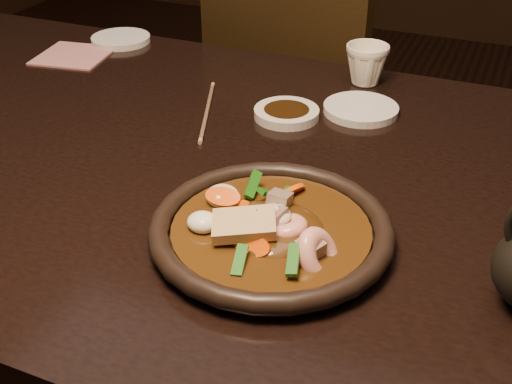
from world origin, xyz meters
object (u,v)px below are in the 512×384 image
at_px(plate, 271,231).
at_px(tea_cup, 367,63).
at_px(table, 140,181).
at_px(chair, 306,113).

xyz_separation_m(plate, tea_cup, (-0.02, 0.53, 0.03)).
distance_m(table, plate, 0.35).
relative_size(table, plate, 5.33).
bearing_deg(table, plate, -28.55).
relative_size(table, chair, 1.68).
distance_m(table, tea_cup, 0.47).
xyz_separation_m(table, plate, (0.30, -0.16, 0.09)).
bearing_deg(tea_cup, chair, 125.14).
distance_m(plate, tea_cup, 0.53).
bearing_deg(plate, chair, 105.84).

